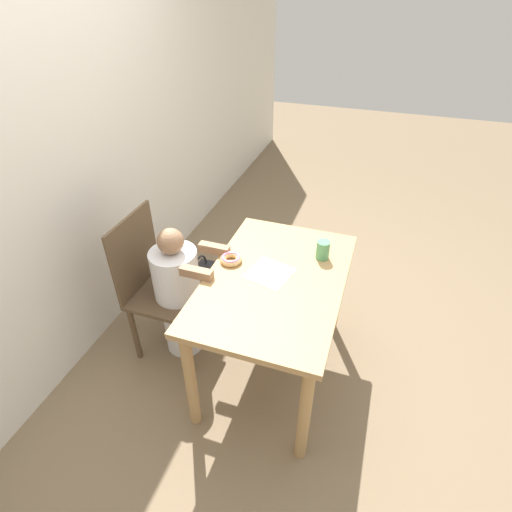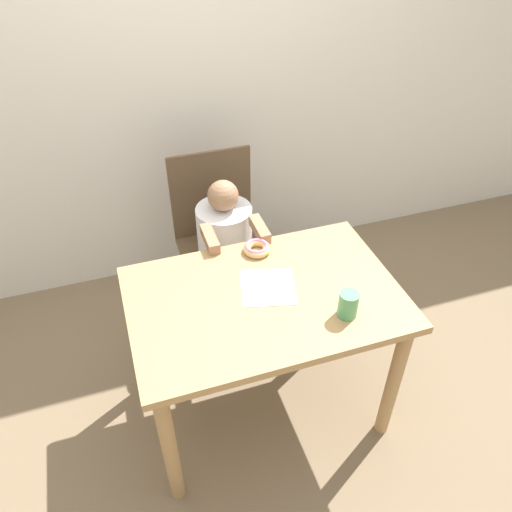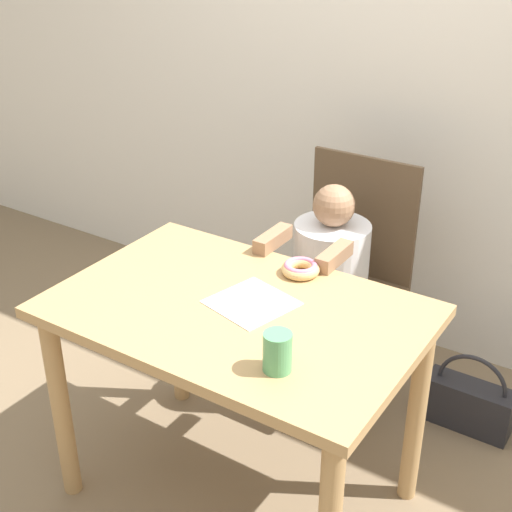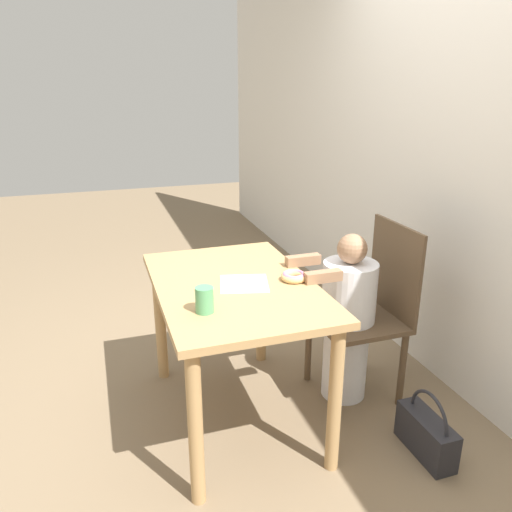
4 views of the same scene
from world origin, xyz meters
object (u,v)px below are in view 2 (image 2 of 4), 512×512
object	(u,v)px
child_figure	(226,260)
donut	(257,248)
cup	(348,304)
chair	(219,240)
handbag	(306,271)

from	to	relation	value
child_figure	donut	bearing A→B (deg)	-79.30
donut	cup	size ratio (longest dim) A/B	1.13
chair	handbag	xyz separation A→B (m)	(0.54, 0.01, -0.38)
donut	handbag	world-z (taller)	donut
handbag	cup	size ratio (longest dim) A/B	3.00
child_figure	donut	world-z (taller)	child_figure
donut	cup	bearing A→B (deg)	-66.80
handbag	cup	xyz separation A→B (m)	(-0.28, -0.95, 0.68)
chair	cup	world-z (taller)	chair
child_figure	donut	size ratio (longest dim) A/B	7.46
child_figure	donut	xyz separation A→B (m)	(0.06, -0.33, 0.31)
child_figure	cup	xyz separation A→B (m)	(0.27, -0.80, 0.34)
cup	child_figure	bearing A→B (deg)	108.27
donut	handbag	xyz separation A→B (m)	(0.48, 0.47, -0.65)
donut	handbag	distance (m)	0.93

